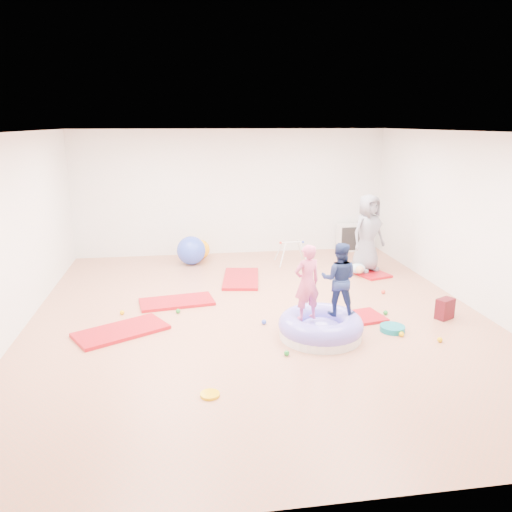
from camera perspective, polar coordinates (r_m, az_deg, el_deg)
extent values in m
cube|color=#AA755A|center=(7.84, 0.33, -6.93)|extent=(7.00, 8.00, 0.01)
cube|color=silver|center=(7.27, 0.36, 13.99)|extent=(7.00, 8.00, 0.01)
cube|color=silver|center=(11.34, -2.81, 7.24)|extent=(7.00, 0.01, 2.80)
cube|color=silver|center=(3.71, 10.10, -9.60)|extent=(7.00, 0.01, 2.80)
cube|color=silver|center=(7.72, -26.29, 2.01)|extent=(0.01, 8.00, 2.80)
cube|color=silver|center=(8.68, 23.87, 3.58)|extent=(0.01, 8.00, 2.80)
cube|color=#9F0C06|center=(7.51, -15.16, -8.29)|extent=(1.43, 1.18, 0.05)
cube|color=#9F0C06|center=(8.49, -9.05, -5.19)|extent=(1.29, 0.78, 0.05)
cube|color=#9F0C06|center=(9.59, -1.73, -2.61)|extent=(0.85, 1.39, 0.05)
cube|color=#9F0C06|center=(7.81, 10.49, -7.09)|extent=(1.20, 0.76, 0.05)
cube|color=#9F0C06|center=(10.32, 12.34, -1.70)|extent=(0.83, 1.19, 0.04)
cylinder|color=silver|center=(7.17, 7.37, -8.66)|extent=(1.16, 1.16, 0.13)
torus|color=#6E64DB|center=(7.12, 7.40, -7.77)|extent=(1.19, 1.19, 0.32)
ellipsoid|color=#6E64DB|center=(7.15, 7.38, -8.32)|extent=(0.63, 0.63, 0.29)
imported|color=#CD517E|center=(6.81, 5.86, -2.62)|extent=(0.44, 0.35, 1.06)
imported|color=navy|center=(7.03, 9.49, -2.24)|extent=(0.61, 0.54, 1.05)
imported|color=slate|center=(10.13, 12.66, 2.59)|extent=(0.88, 0.74, 1.54)
ellipsoid|color=silver|center=(10.05, 11.46, -1.40)|extent=(0.34, 0.22, 0.19)
sphere|color=tan|center=(9.91, 11.77, -1.52)|extent=(0.16, 0.16, 0.16)
sphere|color=#1F852B|center=(8.15, 14.58, -6.29)|extent=(0.07, 0.07, 0.07)
sphere|color=red|center=(9.11, 14.34, -3.98)|extent=(0.07, 0.07, 0.07)
sphere|color=#1F852B|center=(6.60, 3.52, -11.02)|extent=(0.07, 0.07, 0.07)
sphere|color=#E9B203|center=(7.40, 20.28, -8.97)|extent=(0.07, 0.07, 0.07)
sphere|color=blue|center=(7.54, 0.91, -7.55)|extent=(0.07, 0.07, 0.07)
sphere|color=#E9B203|center=(8.17, -15.06, -6.25)|extent=(0.07, 0.07, 0.07)
sphere|color=#1F852B|center=(8.05, -8.90, -6.24)|extent=(0.07, 0.07, 0.07)
sphere|color=#E9B203|center=(7.42, 16.30, -8.58)|extent=(0.07, 0.07, 0.07)
sphere|color=blue|center=(10.67, -7.42, 0.63)|extent=(0.61, 0.61, 0.61)
sphere|color=#FFA60A|center=(11.08, -6.44, 0.76)|extent=(0.44, 0.44, 0.44)
cylinder|color=silver|center=(10.36, 3.10, 0.09)|extent=(0.19, 0.19, 0.50)
cylinder|color=silver|center=(10.77, 2.65, 0.67)|extent=(0.19, 0.19, 0.50)
cylinder|color=silver|center=(10.47, 5.58, 0.19)|extent=(0.19, 0.19, 0.50)
cylinder|color=silver|center=(10.86, 5.04, 0.75)|extent=(0.19, 0.19, 0.50)
cylinder|color=silver|center=(10.56, 4.11, 1.57)|extent=(0.48, 0.03, 0.03)
sphere|color=red|center=(10.51, 2.83, 1.53)|extent=(0.06, 0.06, 0.06)
sphere|color=blue|center=(10.61, 5.38, 1.61)|extent=(0.06, 0.06, 0.06)
cube|color=silver|center=(11.95, 10.77, 2.11)|extent=(0.63, 0.31, 0.63)
cube|color=black|center=(11.81, 11.00, 1.95)|extent=(0.55, 0.02, 0.55)
cube|color=silver|center=(11.90, 10.84, 2.06)|extent=(0.02, 0.22, 0.56)
cube|color=silver|center=(11.90, 10.84, 2.06)|extent=(0.56, 0.22, 0.02)
cylinder|color=#0B6C79|center=(7.57, 15.32, -8.00)|extent=(0.36, 0.36, 0.08)
cube|color=maroon|center=(8.24, 20.78, -5.65)|extent=(0.33, 0.28, 0.32)
cylinder|color=#E9B203|center=(5.75, -5.28, -15.50)|extent=(0.22, 0.22, 0.03)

